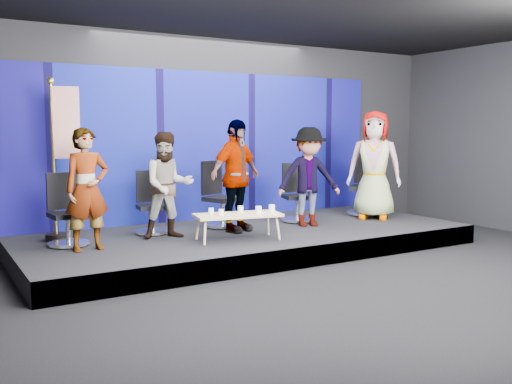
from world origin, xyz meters
TOP-DOWN VIEW (x-y plane):
  - ground at (0.00, 0.00)m, footprint 10.00×10.00m
  - room_walls at (0.00, 0.00)m, footprint 10.02×8.02m
  - riser at (0.00, 2.50)m, footprint 7.00×3.00m
  - backdrop at (0.00, 3.95)m, footprint 7.00×0.08m
  - chair_a at (-2.73, 2.77)m, footprint 0.61×0.61m
  - panelist_a at (-2.56, 2.30)m, footprint 0.62×0.44m
  - chair_b at (-1.40, 3.05)m, footprint 0.62×0.62m
  - panelist_b at (-1.32, 2.56)m, footprint 0.84×0.70m
  - chair_c at (-0.23, 3.03)m, footprint 0.78×0.78m
  - panelist_c at (-0.21, 2.53)m, footprint 1.11×0.74m
  - chair_d at (1.18, 2.86)m, footprint 0.71×0.71m
  - panelist_d at (1.08, 2.37)m, footprint 1.18×0.88m
  - chair_e at (2.74, 2.85)m, footprint 0.95×0.95m
  - panelist_e at (2.53, 2.39)m, footprint 1.09×1.10m
  - coffee_table at (-0.51, 1.92)m, footprint 1.32×0.76m
  - mug_a at (-0.87, 2.06)m, footprint 0.08×0.08m
  - mug_b at (-0.79, 1.91)m, footprint 0.07×0.07m
  - mug_c at (-0.41, 2.01)m, footprint 0.08×0.08m
  - mug_d at (-0.24, 1.79)m, footprint 0.09×0.09m
  - mug_e at (0.02, 1.84)m, footprint 0.09×0.09m
  - flag_stand at (-2.67, 3.18)m, footprint 0.52×0.31m

SIDE VIEW (x-z plane):
  - ground at x=0.00m, z-range 0.00..0.00m
  - riser at x=0.00m, z-range 0.00..0.30m
  - chair_b at x=-1.40m, z-range 0.14..1.10m
  - chair_a at x=-2.73m, z-range 0.13..1.13m
  - chair_d at x=1.18m, z-range 0.13..1.14m
  - coffee_table at x=-0.51m, z-range 0.46..0.84m
  - chair_c at x=-0.23m, z-range 0.11..1.20m
  - chair_e at x=2.74m, z-range 0.10..1.28m
  - mug_b at x=-0.79m, z-range 0.68..0.77m
  - mug_a at x=-0.87m, z-range 0.68..0.77m
  - mug_c at x=-0.41m, z-range 0.68..0.78m
  - mug_e at x=0.02m, z-range 0.68..0.79m
  - mug_d at x=-0.24m, z-range 0.68..0.79m
  - panelist_b at x=-1.32m, z-range 0.30..1.86m
  - panelist_a at x=-2.56m, z-range 0.30..1.92m
  - panelist_d at x=1.08m, z-range 0.30..1.93m
  - panelist_c at x=-0.21m, z-range 0.30..2.05m
  - panelist_e at x=2.53m, z-range 0.30..2.22m
  - flag_stand at x=-2.67m, z-range 0.37..2.69m
  - backdrop at x=0.00m, z-range 0.30..2.90m
  - room_walls at x=0.00m, z-range 0.67..4.18m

